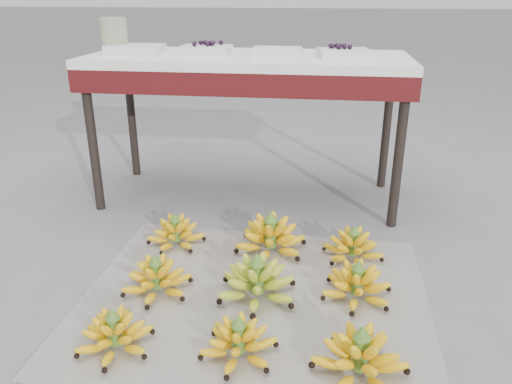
# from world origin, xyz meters

# --- Properties ---
(ground) EXTENTS (60.00, 60.00, 0.00)m
(ground) POSITION_xyz_m (0.00, 0.00, 0.00)
(ground) COLOR slate
(ground) RESTS_ON ground
(newspaper_mat) EXTENTS (1.27, 1.08, 0.01)m
(newspaper_mat) POSITION_xyz_m (0.02, 0.07, 0.00)
(newspaper_mat) COLOR silver
(newspaper_mat) RESTS_ON ground
(bunch_front_left) EXTENTS (0.31, 0.31, 0.15)m
(bunch_front_left) POSITION_xyz_m (-0.37, -0.26, 0.06)
(bunch_front_left) COLOR yellow
(bunch_front_left) RESTS_ON newspaper_mat
(bunch_front_center) EXTENTS (0.31, 0.31, 0.15)m
(bunch_front_center) POSITION_xyz_m (0.02, -0.24, 0.06)
(bunch_front_center) COLOR yellow
(bunch_front_center) RESTS_ON newspaper_mat
(bunch_front_right) EXTENTS (0.34, 0.34, 0.17)m
(bunch_front_right) POSITION_xyz_m (0.38, -0.27, 0.06)
(bunch_front_right) COLOR yellow
(bunch_front_right) RESTS_ON newspaper_mat
(bunch_mid_left) EXTENTS (0.32, 0.32, 0.16)m
(bunch_mid_left) POSITION_xyz_m (-0.34, 0.06, 0.06)
(bunch_mid_left) COLOR yellow
(bunch_mid_left) RESTS_ON newspaper_mat
(bunch_mid_center) EXTENTS (0.34, 0.34, 0.18)m
(bunch_mid_center) POSITION_xyz_m (0.03, 0.08, 0.07)
(bunch_mid_center) COLOR olive
(bunch_mid_center) RESTS_ON newspaper_mat
(bunch_mid_right) EXTENTS (0.30, 0.30, 0.16)m
(bunch_mid_right) POSITION_xyz_m (0.39, 0.12, 0.06)
(bunch_mid_right) COLOR yellow
(bunch_mid_right) RESTS_ON newspaper_mat
(bunch_back_left) EXTENTS (0.28, 0.28, 0.15)m
(bunch_back_left) POSITION_xyz_m (-0.38, 0.44, 0.06)
(bunch_back_left) COLOR yellow
(bunch_back_left) RESTS_ON newspaper_mat
(bunch_back_center) EXTENTS (0.37, 0.37, 0.19)m
(bunch_back_center) POSITION_xyz_m (0.04, 0.43, 0.07)
(bunch_back_center) COLOR yellow
(bunch_back_center) RESTS_ON newspaper_mat
(bunch_back_right) EXTENTS (0.32, 0.32, 0.15)m
(bunch_back_right) POSITION_xyz_m (0.39, 0.42, 0.06)
(bunch_back_right) COLOR yellow
(bunch_back_right) RESTS_ON newspaper_mat
(vendor_table) EXTENTS (1.57, 0.63, 0.75)m
(vendor_table) POSITION_xyz_m (-0.15, 1.03, 0.67)
(vendor_table) COLOR black
(vendor_table) RESTS_ON ground
(tray_far_left) EXTENTS (0.27, 0.20, 0.04)m
(tray_far_left) POSITION_xyz_m (-0.71, 1.01, 0.77)
(tray_far_left) COLOR silver
(tray_far_left) RESTS_ON vendor_table
(tray_left) EXTENTS (0.24, 0.18, 0.06)m
(tray_left) POSITION_xyz_m (-0.36, 1.05, 0.77)
(tray_left) COLOR silver
(tray_left) RESTS_ON vendor_table
(tray_right) EXTENTS (0.24, 0.17, 0.04)m
(tray_right) POSITION_xyz_m (-0.00, 1.01, 0.77)
(tray_right) COLOR silver
(tray_right) RESTS_ON vendor_table
(tray_far_right) EXTENTS (0.26, 0.21, 0.06)m
(tray_far_right) POSITION_xyz_m (0.32, 1.01, 0.77)
(tray_far_right) COLOR silver
(tray_far_right) RESTS_ON vendor_table
(glass_jar) EXTENTS (0.15, 0.15, 0.17)m
(glass_jar) POSITION_xyz_m (-0.83, 1.05, 0.84)
(glass_jar) COLOR beige
(glass_jar) RESTS_ON vendor_table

